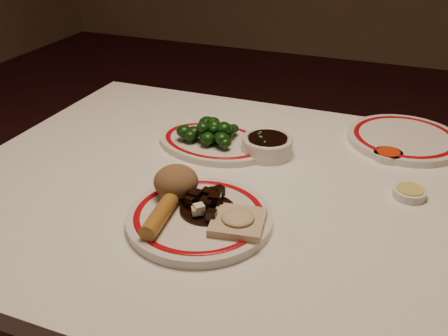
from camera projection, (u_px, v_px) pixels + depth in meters
dining_table at (247, 225)px, 1.04m from camera, size 1.20×0.90×0.75m
main_plate at (199, 218)px, 0.89m from camera, size 0.33×0.33×0.02m
rice_mound at (176, 182)px, 0.92m from camera, size 0.08×0.08×0.06m
spring_roll at (160, 216)px, 0.85m from camera, size 0.04×0.11×0.03m
fried_wonton at (238, 221)px, 0.85m from camera, size 0.10×0.10×0.02m
stirfry_heap at (207, 204)px, 0.89m from camera, size 0.10×0.10×0.03m
broccoli_plate at (213, 142)px, 1.16m from camera, size 0.30×0.27×0.02m
broccoli_pile at (212, 131)px, 1.14m from camera, size 0.14×0.11×0.05m
soy_bowl at (267, 146)px, 1.11m from camera, size 0.11×0.11×0.04m
sweet_sour_dish at (388, 155)px, 1.10m from camera, size 0.06×0.06×0.02m
mustard_dish at (409, 193)px, 0.96m from camera, size 0.06×0.06×0.02m
far_plate at (404, 138)px, 1.18m from camera, size 0.29×0.29×0.02m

